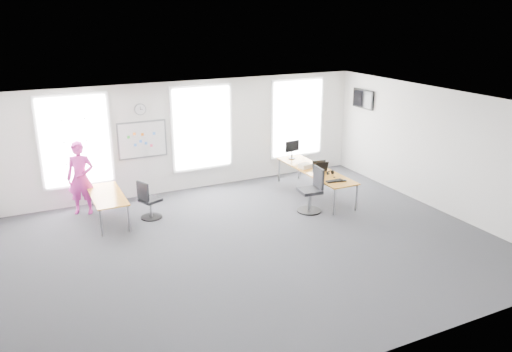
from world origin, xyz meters
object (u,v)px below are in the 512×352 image
desk_left (107,197)px  chair_right (312,192)px  keyboard (335,181)px  monitor (292,148)px  headphones (330,173)px  chair_left (149,202)px  person (81,178)px  desk_right (315,171)px

desk_left → chair_right: size_ratio=1.61×
chair_right → keyboard: chair_right is taller
monitor → headphones: bearing=-92.2°
chair_left → person: 1.79m
chair_left → keyboard: chair_left is taller
desk_left → chair_right: (4.65, -1.61, -0.11)m
desk_left → monitor: bearing=5.5°
chair_left → keyboard: (4.36, -1.38, 0.31)m
monitor → desk_right: bearing=-95.9°
headphones → monitor: 1.71m
chair_right → headphones: chair_right is taller
monitor → chair_left: bearing=-177.4°
keyboard → headphones: (0.21, 0.52, 0.04)m
chair_right → person: size_ratio=0.62×
chair_left → headphones: bearing=-124.0°
desk_right → chair_right: 1.18m
desk_right → person: bearing=166.3°
desk_right → monitor: size_ratio=5.46×
person → monitor: 5.75m
monitor → keyboard: bearing=-98.9°
chair_right → desk_right: bearing=149.9°
keyboard → monitor: monitor is taller
headphones → desk_left: bearing=167.9°
headphones → desk_right: bearing=104.2°
chair_right → person: (-5.11, 2.35, 0.41)m
person → keyboard: 6.21m
chair_right → chair_left: bearing=-103.5°
person → desk_right: bearing=9.0°
desk_right → monitor: monitor is taller
desk_right → headphones: headphones is taller
chair_left → headphones: size_ratio=5.32×
desk_left → headphones: size_ratio=10.07×
chair_left → person: size_ratio=0.53×
chair_right → headphones: bearing=124.0°
desk_left → monitor: size_ratio=3.37×
desk_right → chair_right: (-0.68, -0.95, -0.17)m
desk_right → monitor: (-0.04, 1.17, 0.37)m
desk_right → monitor: 1.23m
desk_left → headphones: 5.58m
desk_right → chair_left: (-4.43, 0.35, -0.25)m
desk_right → desk_left: desk_right is taller
desk_right → monitor: bearing=92.1°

